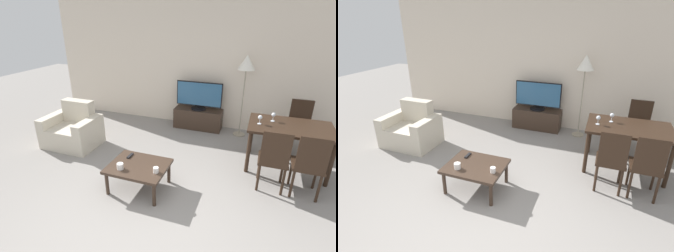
{
  "view_description": "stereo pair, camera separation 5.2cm",
  "coord_description": "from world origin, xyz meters",
  "views": [
    {
      "loc": [
        1.08,
        -1.88,
        2.32
      ],
      "look_at": [
        -0.28,
        1.81,
        0.65
      ],
      "focal_mm": 28.0,
      "sensor_mm": 36.0,
      "label": 1
    },
    {
      "loc": [
        1.13,
        -1.86,
        2.32
      ],
      "look_at": [
        -0.28,
        1.81,
        0.65
      ],
      "focal_mm": 28.0,
      "sensor_mm": 36.0,
      "label": 2
    }
  ],
  "objects": [
    {
      "name": "dining_chair_near_right",
      "position": [
        1.8,
        1.56,
        0.52
      ],
      "size": [
        0.4,
        0.4,
        0.94
      ],
      "color": "black",
      "rests_on": "ground_plane"
    },
    {
      "name": "remote_primary",
      "position": [
        -0.63,
        1.12,
        0.39
      ],
      "size": [
        0.04,
        0.15,
        0.02
      ],
      "color": "black",
      "rests_on": "coffee_table"
    },
    {
      "name": "armchair",
      "position": [
        -2.2,
        1.78,
        0.29
      ],
      "size": [
        0.98,
        0.74,
        0.82
      ],
      "color": "beige",
      "rests_on": "ground_plane"
    },
    {
      "name": "coffee_table",
      "position": [
        -0.4,
        0.94,
        0.34
      ],
      "size": [
        0.82,
        0.67,
        0.38
      ],
      "color": "#38281E",
      "rests_on": "ground_plane"
    },
    {
      "name": "dining_table",
      "position": [
        1.58,
        2.28,
        0.65
      ],
      "size": [
        1.25,
        0.83,
        0.74
      ],
      "color": "black",
      "rests_on": "ground_plane"
    },
    {
      "name": "dining_chair_far",
      "position": [
        1.8,
        3.01,
        0.52
      ],
      "size": [
        0.4,
        0.4,
        0.94
      ],
      "color": "black",
      "rests_on": "ground_plane"
    },
    {
      "name": "dining_chair_near",
      "position": [
        1.36,
        1.56,
        0.52
      ],
      "size": [
        0.4,
        0.4,
        0.94
      ],
      "color": "black",
      "rests_on": "ground_plane"
    },
    {
      "name": "wall_back",
      "position": [
        0.0,
        3.65,
        1.35
      ],
      "size": [
        7.4,
        0.06,
        2.7
      ],
      "color": "beige",
      "rests_on": "ground_plane"
    },
    {
      "name": "tv",
      "position": [
        -0.16,
        3.39,
        0.74
      ],
      "size": [
        0.98,
        0.32,
        0.6
      ],
      "color": "black",
      "rests_on": "tv_stand"
    },
    {
      "name": "ground_plane",
      "position": [
        0.0,
        0.0,
        0.0
      ],
      "size": [
        18.0,
        18.0,
        0.0
      ],
      "primitive_type": "plane",
      "color": "gray"
    },
    {
      "name": "cup_colored_far",
      "position": [
        -0.1,
        0.86,
        0.42
      ],
      "size": [
        0.07,
        0.07,
        0.08
      ],
      "color": "white",
      "rests_on": "coffee_table"
    },
    {
      "name": "cup_white_near",
      "position": [
        -0.59,
        0.77,
        0.42
      ],
      "size": [
        0.09,
        0.09,
        0.08
      ],
      "color": "white",
      "rests_on": "coffee_table"
    },
    {
      "name": "tv_stand",
      "position": [
        -0.16,
        3.39,
        0.22
      ],
      "size": [
        1.03,
        0.38,
        0.44
      ],
      "color": "#38281E",
      "rests_on": "ground_plane"
    },
    {
      "name": "wine_glass_center",
      "position": [
        1.12,
        2.2,
        0.84
      ],
      "size": [
        0.07,
        0.07,
        0.15
      ],
      "color": "silver",
      "rests_on": "dining_table"
    },
    {
      "name": "floor_lamp",
      "position": [
        0.75,
        3.33,
        1.42
      ],
      "size": [
        0.32,
        0.32,
        1.64
      ],
      "color": "gray",
      "rests_on": "ground_plane"
    },
    {
      "name": "wine_glass_left",
      "position": [
        1.31,
        2.39,
        0.84
      ],
      "size": [
        0.07,
        0.07,
        0.15
      ],
      "color": "silver",
      "rests_on": "dining_table"
    }
  ]
}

